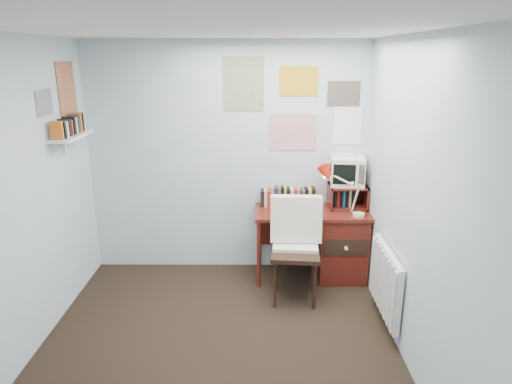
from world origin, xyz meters
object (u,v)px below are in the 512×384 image
at_px(tv_riser, 347,196).
at_px(radiator, 386,282).
at_px(desk_lamp, 360,195).
at_px(crt_tv, 348,170).
at_px(desk_chair, 295,253).
at_px(desk, 336,242).
at_px(wall_shelf, 71,136).

height_order(tv_riser, radiator, tv_riser).
relative_size(desk_lamp, crt_tv, 1.29).
bearing_deg(desk_chair, tv_riser, 49.91).
distance_m(tv_riser, crt_tv, 0.29).
bearing_deg(crt_tv, radiator, -72.75).
distance_m(desk, crt_tv, 0.79).
height_order(desk, radiator, desk).
xyz_separation_m(desk_chair, crt_tv, (0.59, 0.62, 0.68)).
distance_m(tv_riser, wall_shelf, 2.83).
relative_size(desk, crt_tv, 3.46).
relative_size(desk, wall_shelf, 1.94).
bearing_deg(wall_shelf, desk_chair, -3.14).
xyz_separation_m(desk_chair, wall_shelf, (-2.09, 0.11, 1.12)).
distance_m(desk, radiator, 0.97).
distance_m(desk, tv_riser, 0.51).
relative_size(desk_lamp, wall_shelf, 0.72).
bearing_deg(desk_lamp, radiator, -67.37).
xyz_separation_m(desk_lamp, tv_riser, (-0.07, 0.28, -0.10)).
distance_m(desk, wall_shelf, 2.87).
height_order(desk_chair, crt_tv, crt_tv).
distance_m(desk_lamp, radiator, 0.95).
bearing_deg(radiator, desk, 107.24).
distance_m(tv_riser, radiator, 1.15).
bearing_deg(radiator, desk_lamp, 97.76).
bearing_deg(tv_riser, desk_lamp, -76.71).
bearing_deg(radiator, wall_shelf, 169.11).
distance_m(desk_chair, tv_riser, 0.94).
xyz_separation_m(tv_riser, wall_shelf, (-2.69, -0.49, 0.74)).
bearing_deg(desk, crt_tv, 50.27).
relative_size(crt_tv, wall_shelf, 0.56).
bearing_deg(wall_shelf, crt_tv, 10.78).
xyz_separation_m(crt_tv, radiator, (0.18, -1.06, -0.75)).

